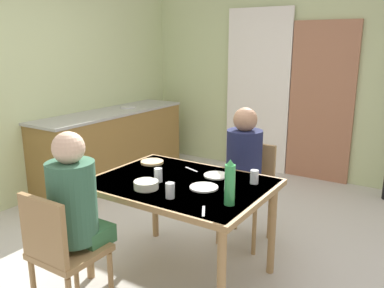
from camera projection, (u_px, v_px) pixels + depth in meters
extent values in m
plane|color=beige|center=(172.00, 251.00, 3.40)|extent=(6.86, 6.86, 0.00)
cube|color=#B9C78F|center=(287.00, 77.00, 5.23)|extent=(4.31, 0.10, 2.60)
cube|color=#BDCA92|center=(61.00, 81.00, 4.70)|extent=(0.10, 3.96, 2.60)
cube|color=#9D6649|center=(321.00, 103.00, 4.99)|extent=(0.80, 0.05, 2.00)
cube|color=white|center=(257.00, 91.00, 5.40)|extent=(0.90, 0.03, 2.18)
cube|color=olive|center=(112.00, 147.00, 5.10)|extent=(0.60, 2.15, 0.87)
cube|color=#9E9E99|center=(111.00, 112.00, 4.99)|extent=(0.61, 2.19, 0.03)
cylinder|color=#B7B7BC|center=(128.00, 107.00, 5.25)|extent=(0.21, 0.21, 0.01)
cube|color=#9C774A|center=(181.00, 184.00, 2.88)|extent=(1.26, 0.94, 0.04)
cube|color=#F1B46D|center=(181.00, 182.00, 2.88)|extent=(1.21, 0.90, 0.00)
cylinder|color=#9C774A|center=(88.00, 234.00, 2.94)|extent=(0.06, 0.06, 0.72)
cylinder|color=#9C774A|center=(221.00, 282.00, 2.35)|extent=(0.06, 0.06, 0.72)
cylinder|color=#9C774A|center=(155.00, 199.00, 3.60)|extent=(0.06, 0.06, 0.72)
cylinder|color=#9C774A|center=(272.00, 230.00, 3.01)|extent=(0.06, 0.06, 0.72)
cube|color=#9C774A|center=(70.00, 252.00, 2.52)|extent=(0.40, 0.40, 0.04)
cube|color=#9C774A|center=(43.00, 232.00, 2.32)|extent=(0.38, 0.04, 0.42)
cylinder|color=#9C774A|center=(76.00, 266.00, 2.81)|extent=(0.04, 0.04, 0.41)
cylinder|color=#9C774A|center=(111.00, 281.00, 2.63)|extent=(0.04, 0.04, 0.41)
cube|color=#9C774A|center=(245.00, 194.00, 3.48)|extent=(0.40, 0.40, 0.04)
cube|color=#9C774A|center=(255.00, 166.00, 3.57)|extent=(0.38, 0.04, 0.42)
cylinder|color=#9C774A|center=(254.00, 232.00, 3.31)|extent=(0.04, 0.04, 0.41)
cylinder|color=#9C774A|center=(218.00, 222.00, 3.49)|extent=(0.04, 0.04, 0.41)
cylinder|color=#9C774A|center=(270.00, 217.00, 3.59)|extent=(0.04, 0.04, 0.41)
cylinder|color=#9C774A|center=(236.00, 209.00, 3.76)|extent=(0.04, 0.04, 0.41)
cube|color=#356D42|center=(89.00, 233.00, 2.63)|extent=(0.30, 0.22, 0.12)
cylinder|color=#38664C|center=(73.00, 202.00, 2.48)|extent=(0.30, 0.30, 0.52)
sphere|color=beige|center=(68.00, 148.00, 2.39)|extent=(0.20, 0.20, 0.20)
cube|color=navy|center=(237.00, 193.00, 3.33)|extent=(0.30, 0.22, 0.12)
cylinder|color=#1E2347|center=(244.00, 160.00, 3.36)|extent=(0.30, 0.30, 0.52)
sphere|color=#A87A5B|center=(245.00, 120.00, 3.27)|extent=(0.20, 0.20, 0.20)
cylinder|color=green|center=(230.00, 185.00, 2.44)|extent=(0.07, 0.07, 0.26)
cone|color=green|center=(230.00, 162.00, 2.40)|extent=(0.05, 0.05, 0.04)
cylinder|color=silver|center=(146.00, 185.00, 2.73)|extent=(0.17, 0.17, 0.05)
cylinder|color=white|center=(204.00, 187.00, 2.75)|extent=(0.20, 0.20, 0.01)
cylinder|color=white|center=(216.00, 176.00, 2.99)|extent=(0.19, 0.19, 0.01)
cylinder|color=silver|center=(170.00, 190.00, 2.56)|extent=(0.06, 0.06, 0.10)
cylinder|color=silver|center=(254.00, 177.00, 2.83)|extent=(0.06, 0.06, 0.10)
cylinder|color=silver|center=(158.00, 175.00, 2.86)|extent=(0.06, 0.06, 0.10)
cylinder|color=#DBB77A|center=(152.00, 162.00, 3.32)|extent=(0.19, 0.19, 0.02)
cube|color=silver|center=(191.00, 169.00, 3.15)|extent=(0.15, 0.07, 0.00)
cube|color=silver|center=(203.00, 211.00, 2.37)|extent=(0.09, 0.14, 0.00)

